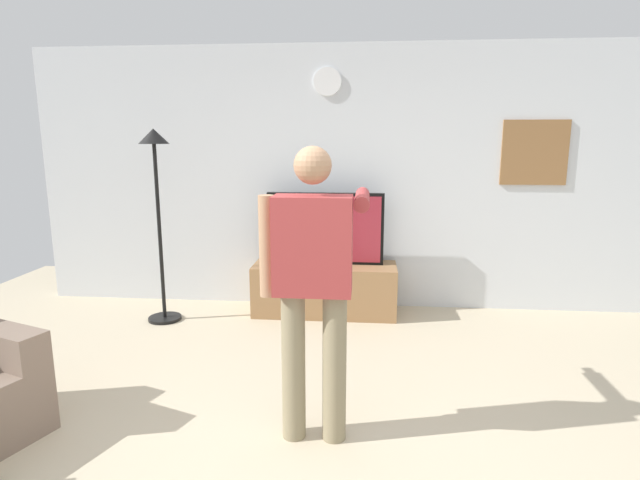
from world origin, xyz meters
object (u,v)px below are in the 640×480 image
television (325,229)px  person_standing_nearer_lamp (314,278)px  framed_picture (534,153)px  floor_lamp (157,186)px  tv_stand (325,289)px  wall_clock (327,82)px

television → person_standing_nearer_lamp: 2.25m
television → framed_picture: size_ratio=1.83×
floor_lamp → television: bearing=13.8°
tv_stand → framed_picture: size_ratio=2.25×
person_standing_nearer_lamp → tv_stand: bearing=93.0°
wall_clock → tv_stand: bearing=-90.0°
framed_picture → wall_clock: bearing=-179.9°
wall_clock → floor_lamp: wall_clock is taller
television → framed_picture: 2.21m
tv_stand → television: bearing=90.0°
tv_stand → person_standing_nearer_lamp: 2.32m
wall_clock → television: bearing=-90.0°
framed_picture → person_standing_nearer_lamp: framed_picture is taller
television → framed_picture: bearing=6.9°
tv_stand → wall_clock: wall_clock is taller
framed_picture → floor_lamp: bearing=-170.1°
framed_picture → floor_lamp: (-3.62, -0.63, -0.30)m
tv_stand → television: 0.62m
television → floor_lamp: bearing=-166.2°
tv_stand → wall_clock: bearing=90.0°
framed_picture → floor_lamp: 3.69m
tv_stand → television: size_ratio=1.23×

